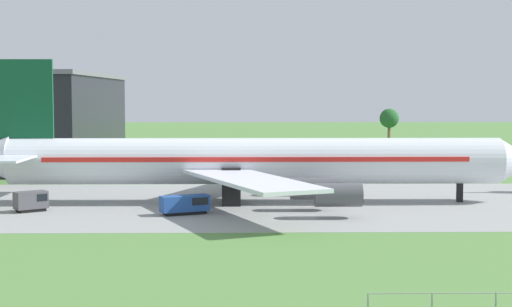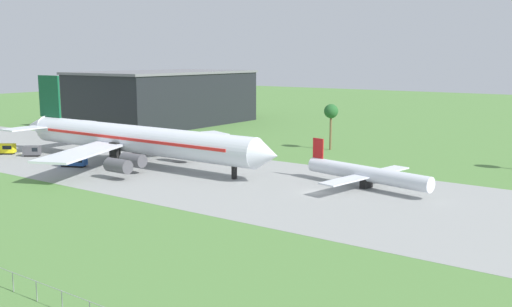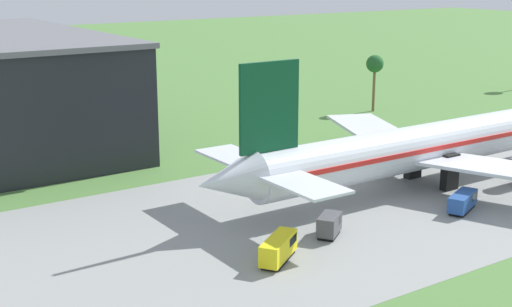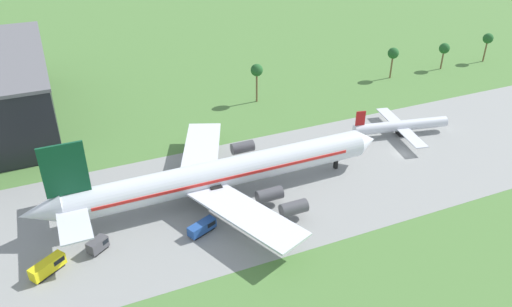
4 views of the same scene
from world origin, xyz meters
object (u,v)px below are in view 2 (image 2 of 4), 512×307
at_px(regional_aircraft, 366,174).
at_px(fuel_truck, 74,161).
at_px(baggage_tug, 3,149).
at_px(catering_van, 32,151).
at_px(jet_airliner, 132,139).
at_px(terminal_building, 165,98).

height_order(regional_aircraft, fuel_truck, regional_aircraft).
xyz_separation_m(baggage_tug, catering_van, (8.69, 2.42, -0.03)).
xyz_separation_m(jet_airliner, terminal_building, (-47.17, 58.90, 3.81)).
height_order(jet_airliner, terminal_building, jet_airliner).
relative_size(baggage_tug, terminal_building, 0.10).
bearing_deg(baggage_tug, jet_airliner, 15.92).
bearing_deg(catering_van, regional_aircraft, 10.98).
bearing_deg(baggage_tug, regional_aircraft, 11.45).
xyz_separation_m(fuel_truck, terminal_building, (-39.92, 69.08, 8.07)).
bearing_deg(catering_van, fuel_truck, -7.68).
bearing_deg(baggage_tug, catering_van, 15.59).
height_order(jet_airliner, catering_van, jet_airliner).
height_order(regional_aircraft, baggage_tug, regional_aircraft).
height_order(jet_airliner, regional_aircraft, jet_airliner).
distance_m(fuel_truck, catering_van, 19.34).
bearing_deg(jet_airliner, terminal_building, 128.69).
bearing_deg(jet_airliner, catering_van, -163.97).
relative_size(jet_airliner, baggage_tug, 12.15).
relative_size(baggage_tug, catering_van, 1.49).
relative_size(fuel_truck, terminal_building, 0.10).
bearing_deg(regional_aircraft, baggage_tug, -168.55).
relative_size(jet_airliner, terminal_building, 1.27).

